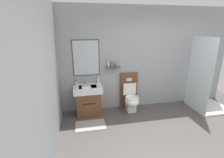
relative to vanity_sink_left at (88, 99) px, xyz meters
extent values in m
cube|color=#4C4744|center=(1.62, -1.77, -0.45)|extent=(6.04, 5.37, 0.10)
cube|color=#999EA3|center=(1.62, 0.26, 0.95)|extent=(4.84, 0.12, 2.70)
cube|color=#4C301E|center=(0.00, 0.19, 1.04)|extent=(0.67, 0.02, 0.90)
cube|color=silver|center=(0.00, 0.18, 1.04)|extent=(0.63, 0.01, 0.86)
cube|color=brown|center=(0.67, 0.12, 0.79)|extent=(0.36, 0.14, 0.02)
cylinder|color=white|center=(0.55, 0.10, 0.87)|extent=(0.05, 0.05, 0.14)
cylinder|color=slate|center=(0.64, 0.11, 0.86)|extent=(0.08, 0.08, 0.13)
cylinder|color=slate|center=(0.74, 0.11, 0.84)|extent=(0.06, 0.06, 0.08)
cube|color=#999EA3|center=(-0.74, -1.77, 0.95)|extent=(0.12, 4.17, 2.70)
cube|color=#9E9993|center=(0.00, -0.59, -0.39)|extent=(0.68, 0.44, 0.01)
cube|color=brown|center=(0.00, 0.00, -0.10)|extent=(0.61, 0.45, 0.60)
cube|color=black|center=(0.00, -0.23, -0.03)|extent=(0.33, 0.01, 0.02)
cube|color=white|center=(0.00, 0.00, 0.28)|extent=(0.71, 0.47, 0.16)
cube|color=silver|center=(0.00, -0.03, 0.34)|extent=(0.44, 0.26, 0.03)
cylinder|color=silver|center=(0.00, 0.19, 0.41)|extent=(0.03, 0.03, 0.11)
cylinder|color=silver|center=(0.00, 0.13, 0.46)|extent=(0.02, 0.11, 0.02)
cube|color=brown|center=(1.12, 0.18, 0.10)|extent=(0.48, 0.10, 1.00)
cube|color=silver|center=(1.12, 0.13, 0.42)|extent=(0.15, 0.01, 0.09)
cube|color=white|center=(1.12, -0.08, -0.23)|extent=(0.22, 0.30, 0.34)
ellipsoid|color=white|center=(1.12, -0.16, -0.08)|extent=(0.37, 0.46, 0.24)
torus|color=white|center=(1.12, -0.16, 0.02)|extent=(0.35, 0.35, 0.04)
cube|color=white|center=(1.12, 0.06, 0.18)|extent=(0.35, 0.03, 0.33)
cylinder|color=silver|center=(-0.27, 0.16, 0.41)|extent=(0.07, 0.07, 0.09)
cylinder|color=#2D84DB|center=(-0.26, 0.15, 0.45)|extent=(0.01, 0.01, 0.15)
cube|color=white|center=(-0.26, 0.16, 0.53)|extent=(0.01, 0.02, 0.03)
cylinder|color=yellow|center=(-0.28, 0.17, 0.46)|extent=(0.03, 0.04, 0.15)
cube|color=white|center=(-0.29, 0.16, 0.53)|extent=(0.02, 0.02, 0.03)
cylinder|color=purple|center=(-0.28, 0.14, 0.46)|extent=(0.03, 0.02, 0.16)
cube|color=white|center=(-0.26, 0.15, 0.54)|extent=(0.02, 0.02, 0.03)
cylinder|color=white|center=(0.28, 0.17, 0.44)|extent=(0.06, 0.06, 0.16)
cylinder|color=silver|center=(0.28, 0.17, 0.54)|extent=(0.02, 0.02, 0.04)
cube|color=white|center=(-0.04, -0.14, 0.38)|extent=(0.22, 0.16, 0.04)
cube|color=white|center=(3.31, -0.35, -0.37)|extent=(0.93, 0.88, 0.05)
cube|color=silver|center=(2.85, -0.35, 0.60)|extent=(0.02, 0.88, 1.90)
camera|label=1|loc=(-0.16, -3.93, 1.76)|focal=26.43mm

